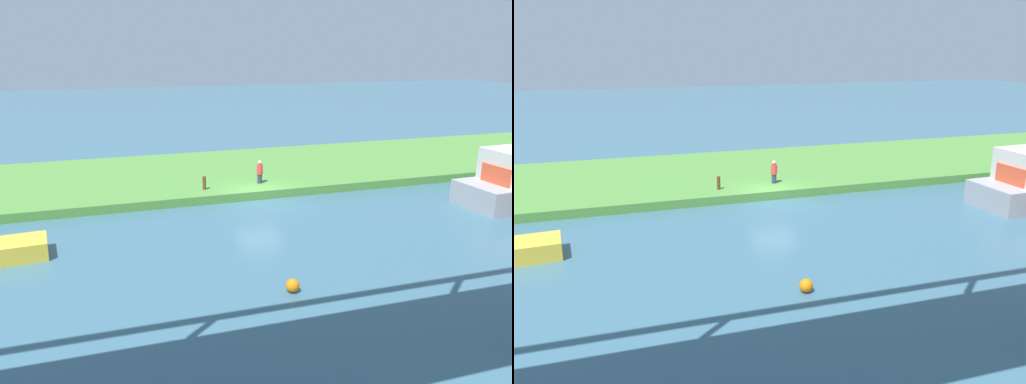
% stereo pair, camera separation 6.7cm
% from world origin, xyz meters
% --- Properties ---
extents(ground_plane, '(160.00, 160.00, 0.00)m').
position_xyz_m(ground_plane, '(0.00, 0.00, 0.00)').
color(ground_plane, '#386075').
extents(grassy_bank, '(80.00, 12.00, 0.50)m').
position_xyz_m(grassy_bank, '(0.00, -6.00, 0.25)').
color(grassy_bank, '#4C8438').
rests_on(grassy_bank, ground).
extents(person_on_bank, '(0.51, 0.51, 1.39)m').
position_xyz_m(person_on_bank, '(-0.62, -1.77, 1.20)').
color(person_on_bank, '#2D334C').
rests_on(person_on_bank, grassy_bank).
extents(mooring_post, '(0.20, 0.20, 0.77)m').
position_xyz_m(mooring_post, '(2.86, -1.40, 0.89)').
color(mooring_post, brown).
rests_on(mooring_post, grassy_bank).
extents(marker_buoy, '(0.50, 0.50, 0.50)m').
position_xyz_m(marker_buoy, '(2.46, 11.21, 0.25)').
color(marker_buoy, orange).
rests_on(marker_buoy, ground).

